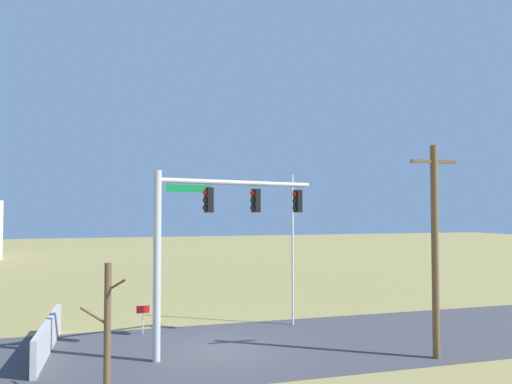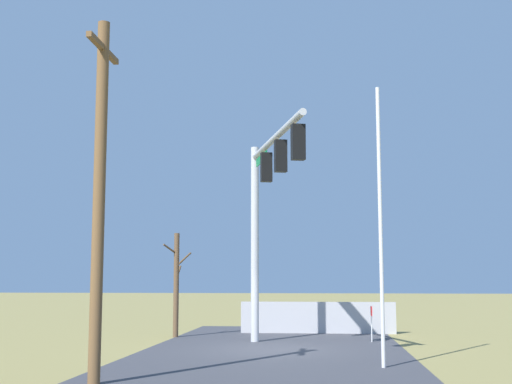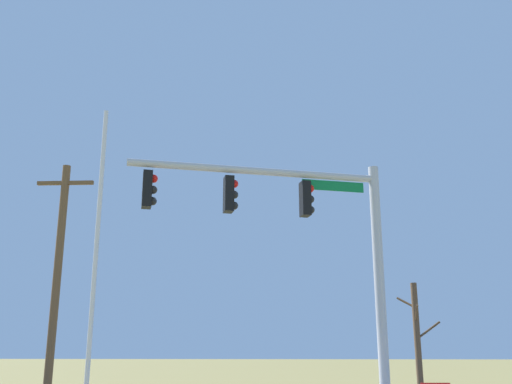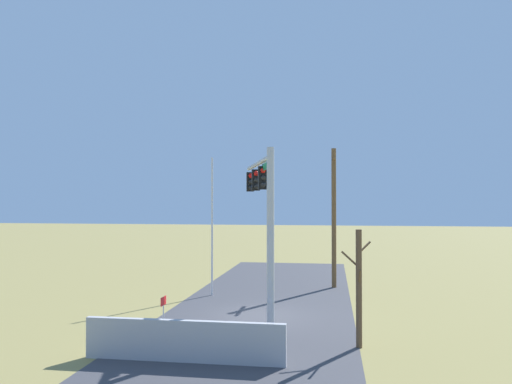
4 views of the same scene
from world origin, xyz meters
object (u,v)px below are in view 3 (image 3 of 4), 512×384
utility_pole (57,277)px  bare_tree (418,343)px  signal_mast (307,232)px  flagpole (95,266)px

utility_pole → bare_tree: (11.45, 0.76, -2.06)m
signal_mast → utility_pole: (-7.91, 2.94, -0.81)m
flagpole → bare_tree: bearing=40.5°
flagpole → utility_pole: utility_pole is taller
signal_mast → utility_pole: size_ratio=0.88×
flagpole → signal_mast: bearing=35.3°
signal_mast → flagpole: 5.80m
utility_pole → bare_tree: bearing=3.8°
utility_pole → signal_mast: bearing=-20.4°
flagpole → bare_tree: flagpole is taller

